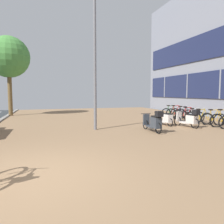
% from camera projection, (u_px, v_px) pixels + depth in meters
% --- Properties ---
extents(ground, '(21.00, 40.00, 0.13)m').
position_uv_depth(ground, '(97.00, 170.00, 5.04)').
color(ground, '#252A2C').
extents(bicycle_rack_03, '(1.41, 0.56, 1.03)m').
position_uv_depth(bicycle_rack_03, '(223.00, 120.00, 11.25)').
color(bicycle_rack_03, black).
rests_on(bicycle_rack_03, ground).
extents(bicycle_rack_04, '(1.20, 0.69, 0.97)m').
position_uv_depth(bicycle_rack_04, '(214.00, 119.00, 11.92)').
color(bicycle_rack_04, black).
rests_on(bicycle_rack_04, ground).
extents(bicycle_rack_05, '(1.27, 0.56, 0.95)m').
position_uv_depth(bicycle_rack_05, '(201.00, 118.00, 12.50)').
color(bicycle_rack_05, black).
rests_on(bicycle_rack_05, ground).
extents(bicycle_rack_06, '(1.23, 0.49, 0.93)m').
position_uv_depth(bicycle_rack_06, '(194.00, 117.00, 13.19)').
color(bicycle_rack_06, black).
rests_on(bicycle_rack_06, ground).
extents(bicycle_rack_07, '(1.24, 0.57, 0.96)m').
position_uv_depth(bicycle_rack_07, '(188.00, 115.00, 13.87)').
color(bicycle_rack_07, black).
rests_on(bicycle_rack_07, ground).
extents(bicycle_rack_08, '(1.26, 0.70, 0.99)m').
position_uv_depth(bicycle_rack_08, '(183.00, 114.00, 14.57)').
color(bicycle_rack_08, black).
rests_on(bicycle_rack_08, ground).
extents(bicycle_rack_09, '(1.27, 0.69, 1.01)m').
position_uv_depth(bicycle_rack_09, '(176.00, 113.00, 15.20)').
color(bicycle_rack_09, black).
rests_on(bicycle_rack_09, ground).
extents(bicycle_rack_10, '(1.33, 0.53, 0.97)m').
position_uv_depth(bicycle_rack_10, '(171.00, 113.00, 15.87)').
color(bicycle_rack_10, black).
rests_on(bicycle_rack_10, ground).
extents(scooter_near, '(0.64, 1.72, 0.97)m').
position_uv_depth(scooter_near, '(189.00, 119.00, 11.20)').
color(scooter_near, black).
rests_on(scooter_near, ground).
extents(scooter_mid, '(0.52, 1.65, 0.72)m').
position_uv_depth(scooter_mid, '(165.00, 119.00, 11.88)').
color(scooter_mid, black).
rests_on(scooter_mid, ground).
extents(scooter_far, '(0.52, 1.82, 1.02)m').
position_uv_depth(scooter_far, '(154.00, 122.00, 9.82)').
color(scooter_far, black).
rests_on(scooter_far, ground).
extents(lamp_post, '(0.20, 0.52, 6.62)m').
position_uv_depth(lamp_post, '(95.00, 54.00, 10.21)').
color(lamp_post, slate).
rests_on(lamp_post, ground).
extents(street_tree, '(3.18, 3.18, 6.14)m').
position_uv_depth(street_tree, '(9.00, 57.00, 16.69)').
color(street_tree, brown).
rests_on(street_tree, ground).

